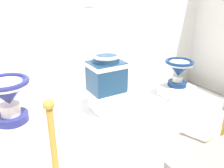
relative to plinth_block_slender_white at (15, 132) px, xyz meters
name	(u,v)px	position (x,y,z in m)	size (l,w,h in m)	color
display_platform	(109,118)	(1.04, 0.07, -0.19)	(3.08, 0.95, 0.13)	white
plinth_block_slender_white	(15,132)	(0.00, 0.00, 0.00)	(0.32, 0.28, 0.24)	white
antique_toilet_slender_white	(8,95)	(0.00, 0.00, 0.38)	(0.39, 0.39, 0.40)	navy
plinth_block_broad_patterned	(107,101)	(1.05, 0.13, 0.01)	(0.31, 0.33, 0.26)	white
antique_toilet_broad_patterned	(106,72)	(1.05, 0.13, 0.36)	(0.38, 0.32, 0.43)	navy
plinth_block_squat_floral	(176,91)	(2.06, 0.02, -0.05)	(0.39, 0.32, 0.15)	white
antique_toilet_squat_floral	(179,69)	(2.06, 0.02, 0.26)	(0.36, 0.36, 0.35)	navy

